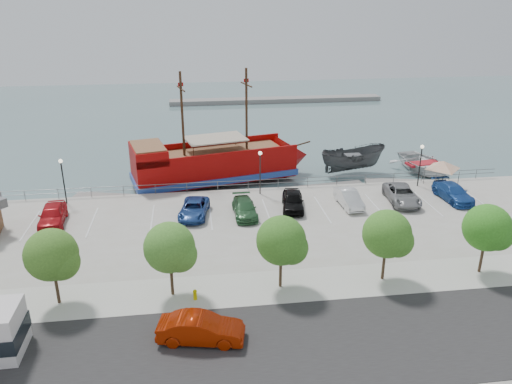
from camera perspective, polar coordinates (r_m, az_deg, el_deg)
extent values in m
plane|color=slate|center=(42.70, 1.69, -4.66)|extent=(160.00, 160.00, 0.00)
cube|color=#262425|center=(28.87, 7.04, -16.84)|extent=(100.00, 8.00, 0.04)
cube|color=#B8B6AB|center=(33.63, 4.49, -10.58)|extent=(100.00, 4.00, 0.05)
cylinder|color=slate|center=(49.03, 0.26, 1.39)|extent=(50.00, 0.06, 0.06)
cylinder|color=slate|center=(49.17, 0.26, 0.95)|extent=(50.00, 0.06, 0.06)
cube|color=gray|center=(96.00, 2.34, 10.47)|extent=(40.00, 3.00, 0.80)
cube|color=#960504|center=(53.28, -4.78, 3.04)|extent=(17.62, 9.05, 2.74)
cube|color=#28469D|center=(53.57, -4.75, 2.13)|extent=(18.00, 9.43, 0.63)
cone|color=#960504|center=(56.43, 4.29, 4.12)|extent=(4.46, 5.70, 5.06)
cube|color=#960504|center=(51.25, -12.23, 4.34)|extent=(4.30, 5.86, 1.47)
cube|color=brown|center=(51.03, -12.30, 5.18)|extent=(4.00, 5.40, 0.13)
cube|color=brown|center=(52.99, -4.28, 4.56)|extent=(14.40, 7.70, 0.16)
cube|color=#960504|center=(55.09, -5.60, 5.53)|extent=(16.44, 4.14, 0.74)
cube|color=#960504|center=(50.44, -4.02, 4.06)|extent=(16.44, 4.14, 0.74)
cylinder|color=#382111|center=(52.87, -1.10, 9.36)|extent=(0.30, 0.30, 8.64)
cylinder|color=#382111|center=(50.99, -8.42, 8.68)|extent=(0.30, 0.30, 8.64)
cylinder|color=#382111|center=(52.38, -1.12, 12.18)|extent=(0.88, 3.11, 0.15)
cylinder|color=#382111|center=(50.48, -8.59, 11.59)|extent=(0.88, 3.11, 0.15)
cube|color=#BAAA90|center=(52.47, -4.66, 6.12)|extent=(6.87, 5.32, 0.13)
cylinder|color=#382111|center=(56.37, 5.00, 5.42)|extent=(2.59, 0.78, 0.62)
imported|color=#434547|center=(57.23, 11.00, 3.47)|extent=(7.89, 3.76, 2.94)
imported|color=silver|center=(59.81, 18.61, 2.87)|extent=(6.82, 8.77, 1.67)
cube|color=gray|center=(51.24, -16.50, -0.73)|extent=(7.31, 3.73, 0.40)
cube|color=slate|center=(52.56, 8.75, 0.50)|extent=(7.02, 2.76, 0.39)
cube|color=gray|center=(55.09, 16.30, 0.88)|extent=(7.79, 3.64, 0.43)
cylinder|color=slate|center=(53.24, 18.70, 1.92)|extent=(0.06, 0.06, 1.99)
cylinder|color=slate|center=(54.30, 20.94, 2.00)|extent=(0.06, 0.06, 1.99)
cylinder|color=slate|center=(51.27, 19.80, 1.03)|extent=(0.06, 0.06, 1.99)
cylinder|color=slate|center=(52.37, 22.10, 1.13)|extent=(0.06, 0.06, 1.99)
pyramid|color=silver|center=(52.24, 20.63, 3.35)|extent=(3.81, 3.81, 0.81)
imported|color=#921C02|center=(28.59, -6.31, -15.28)|extent=(5.02, 2.55, 1.58)
cylinder|color=#D3C600|center=(32.20, -6.97, -11.69)|extent=(0.24, 0.24, 0.59)
sphere|color=#D3C600|center=(32.03, -7.00, -11.21)|extent=(0.26, 0.26, 0.26)
cylinder|color=black|center=(48.46, -21.11, 0.96)|extent=(0.12, 0.12, 4.00)
sphere|color=#FFF2CC|center=(47.81, -21.44, 3.31)|extent=(0.36, 0.36, 0.36)
cylinder|color=black|center=(47.46, 0.47, 2.04)|extent=(0.12, 0.12, 4.00)
sphere|color=#FFF2CC|center=(46.80, 0.48, 4.46)|extent=(0.36, 0.36, 0.36)
cylinder|color=black|center=(52.07, 18.20, 2.72)|extent=(0.12, 0.12, 4.00)
sphere|color=#FFF2CC|center=(51.47, 18.47, 4.93)|extent=(0.36, 0.36, 0.36)
cylinder|color=#473321|center=(33.59, -21.80, -10.11)|extent=(0.20, 0.20, 2.20)
sphere|color=#3A641F|center=(32.50, -22.36, -6.64)|extent=(3.20, 3.20, 3.20)
sphere|color=#3A641F|center=(32.27, -21.34, -7.50)|extent=(2.20, 2.20, 2.20)
cylinder|color=#473321|center=(32.49, -9.60, -9.84)|extent=(0.20, 0.20, 2.20)
sphere|color=#3E7125|center=(31.37, -9.86, -6.25)|extent=(3.20, 3.20, 3.20)
sphere|color=#3E7125|center=(31.26, -8.73, -7.11)|extent=(2.20, 2.20, 2.20)
cylinder|color=#473321|center=(32.89, 2.82, -9.12)|extent=(0.20, 0.20, 2.20)
sphere|color=#35691F|center=(31.78, 2.89, -5.55)|extent=(3.20, 3.20, 3.20)
sphere|color=#35691F|center=(31.81, 4.05, -6.36)|extent=(2.20, 2.20, 2.20)
cylinder|color=#473321|center=(34.72, 14.38, -8.06)|extent=(0.20, 0.20, 2.20)
sphere|color=#386E21|center=(33.67, 14.73, -4.65)|extent=(3.20, 3.20, 3.20)
sphere|color=#386E21|center=(33.82, 15.80, -5.40)|extent=(2.20, 2.20, 2.20)
cylinder|color=#473321|center=(37.78, 24.36, -6.88)|extent=(0.20, 0.20, 2.20)
sphere|color=#2E721C|center=(36.81, 24.91, -3.72)|extent=(3.20, 3.20, 3.20)
sphere|color=#2E721C|center=(37.07, 25.84, -4.39)|extent=(2.20, 2.20, 2.20)
imported|color=#B21116|center=(44.91, -22.24, -2.42)|extent=(2.38, 5.06, 1.67)
imported|color=navy|center=(43.44, -7.09, -1.92)|extent=(3.06, 5.19, 1.36)
imported|color=#2E6036|center=(43.23, -1.31, -1.87)|extent=(2.02, 4.72, 1.36)
imported|color=black|center=(44.64, 4.22, -0.98)|extent=(2.58, 4.90, 1.59)
imported|color=silver|center=(45.93, 10.57, -0.72)|extent=(1.76, 4.50, 1.46)
imported|color=gray|center=(47.90, 16.33, -0.28)|extent=(3.01, 5.61, 1.50)
imported|color=#1D4998|center=(49.99, 21.60, -0.05)|extent=(2.44, 5.26, 1.49)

